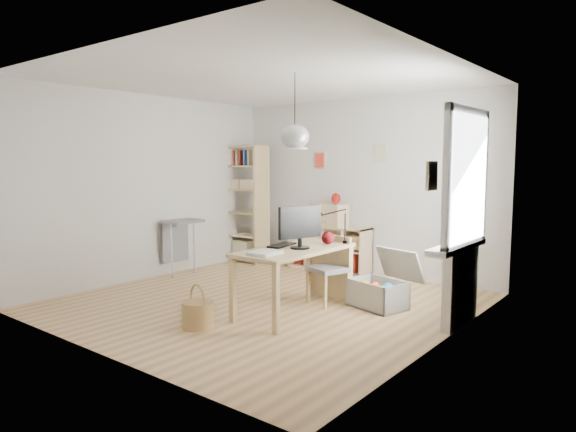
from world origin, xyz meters
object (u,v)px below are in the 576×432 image
Objects in this scene: desk at (295,256)px; monitor at (300,225)px; storage_chest at (381,289)px; chair at (331,265)px; cube_shelf at (329,251)px; drawer_chest at (329,215)px; tall_bookshelf at (245,199)px.

desk is 2.78× the size of monitor.
storage_chest is 1.60× the size of monitor.
desk is 0.63m from chair.
monitor is at bearing -111.09° from storage_chest.
chair reaches higher than cube_shelf.
cube_shelf is at bearing 134.03° from monitor.
chair is (0.11, 0.60, -0.19)m from desk.
desk is 2.42m from drawer_chest.
storage_chest is 2.25m from drawer_chest.
chair is 0.66m from storage_chest.
storage_chest is 1.29m from monitor.
chair is at bearing -26.68° from tall_bookshelf.
drawer_chest is at bearing 142.34° from chair.
drawer_chest reaches higher than chair.
drawer_chest is at bearing 156.13° from storage_chest.
tall_bookshelf is 3.55m from storage_chest.
cube_shelf is at bearing 142.25° from chair.
cube_shelf is 2.20m from storage_chest.
cube_shelf is 1.99m from chair.
tall_bookshelf reaches higher than storage_chest.
drawer_chest is at bearing 8.59° from tall_bookshelf.
monitor is at bearing 10.58° from desk.
monitor is at bearing -63.86° from cube_shelf.
tall_bookshelf is 3.31× the size of drawer_chest.
desk is 1.73× the size of storage_chest.
desk is 0.75× the size of tall_bookshelf.
tall_bookshelf reaches higher than cube_shelf.
tall_bookshelf is 3.29m from monitor.
drawer_chest is (1.59, 0.24, -0.20)m from tall_bookshelf.
desk is 1.07× the size of cube_shelf.
monitor is (-0.04, -0.58, 0.55)m from chair.
chair is (2.69, -1.35, -0.62)m from tall_bookshelf.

